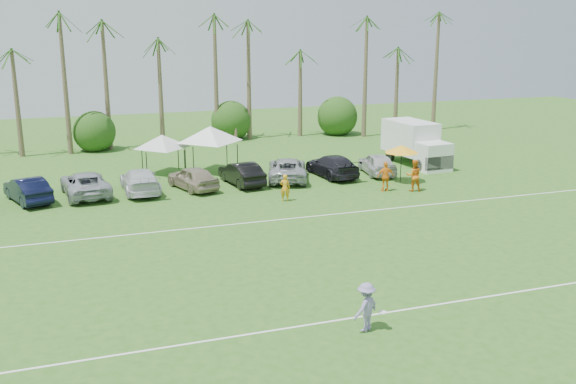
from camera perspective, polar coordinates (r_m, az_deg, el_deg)
name	(u,v)px	position (r m, az deg, el deg)	size (l,w,h in m)	color
ground	(356,348)	(20.89, 6.10, -13.63)	(120.00, 120.00, 0.00)	#31601C
field_lines	(277,263)	(27.68, -0.97, -6.30)	(80.00, 12.10, 0.01)	white
palm_tree_2	(5,35)	(54.76, -23.88, 12.61)	(2.40, 2.40, 10.90)	brown
palm_tree_3	(59,24)	(54.61, -19.67, 13.88)	(2.40, 2.40, 11.90)	brown
palm_tree_4	(114,57)	(54.81, -15.19, 11.50)	(2.40, 2.40, 8.90)	brown
palm_tree_5	(163,46)	(55.22, -11.01, 12.66)	(2.40, 2.40, 9.90)	brown
palm_tree_6	(211,35)	(55.93, -6.88, 13.71)	(2.40, 2.40, 10.90)	brown
palm_tree_7	(256,24)	(56.92, -2.84, 14.66)	(2.40, 2.40, 11.90)	brown
palm_tree_8	(310,54)	(58.57, 1.99, 12.14)	(2.40, 2.40, 8.90)	brown
palm_tree_9	(361,44)	(60.52, 6.54, 12.95)	(2.40, 2.40, 9.90)	brown
palm_tree_10	(410,34)	(62.82, 10.80, 13.63)	(2.40, 2.40, 10.90)	brown
palm_tree_11	(448,25)	(64.89, 14.00, 14.23)	(2.40, 2.40, 11.90)	brown
bush_tree_1	(93,126)	(56.22, -16.92, 5.61)	(4.00, 4.00, 4.00)	brown
bush_tree_2	(233,120)	(57.91, -4.93, 6.42)	(4.00, 4.00, 4.00)	brown
bush_tree_3	(336,115)	(61.11, 4.25, 6.85)	(4.00, 4.00, 4.00)	brown
sideline_player_a	(285,188)	(37.12, -0.27, 0.38)	(0.58, 0.38, 1.59)	orange
sideline_player_b	(414,175)	(40.15, 11.13, 1.46)	(0.95, 0.74, 1.96)	orange
sideline_player_c	(386,177)	(39.81, 8.67, 1.37)	(1.08, 0.45, 1.85)	orange
box_truck	(416,142)	(47.87, 11.29, 4.36)	(2.67, 6.20, 3.13)	white
canopy_tent_left	(162,135)	(44.57, -11.16, 5.01)	(3.93, 3.93, 3.18)	black
canopy_tent_right	(210,126)	(44.54, -6.96, 5.82)	(4.65, 4.65, 3.76)	black
market_umbrella	(402,149)	(42.02, 10.07, 3.79)	(2.21, 2.21, 2.46)	black
frisbee_player	(366,307)	(21.67, 6.95, -10.11)	(1.29, 1.05, 1.68)	#897DB1
parked_car_1	(28,190)	(39.86, -22.14, 0.19)	(1.56, 4.46, 1.47)	black
parked_car_2	(85,184)	(40.13, -17.58, 0.68)	(2.44, 5.29, 1.47)	#9DA2A8
parked_car_3	(140,181)	(40.14, -13.02, 0.99)	(2.06, 5.07, 1.47)	silver
parked_car_4	(193,178)	(40.32, -8.47, 1.27)	(1.74, 4.32, 1.47)	gray
parked_car_5	(241,173)	(41.19, -4.16, 1.67)	(1.56, 4.46, 1.47)	black
parked_car_6	(287,169)	(42.33, -0.06, 2.05)	(2.44, 5.29, 1.47)	#9EA0A3
parked_car_7	(332,166)	(43.46, 3.92, 2.34)	(2.06, 5.07, 1.47)	black
parked_car_8	(377,164)	(44.45, 7.91, 2.51)	(1.74, 4.32, 1.47)	silver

